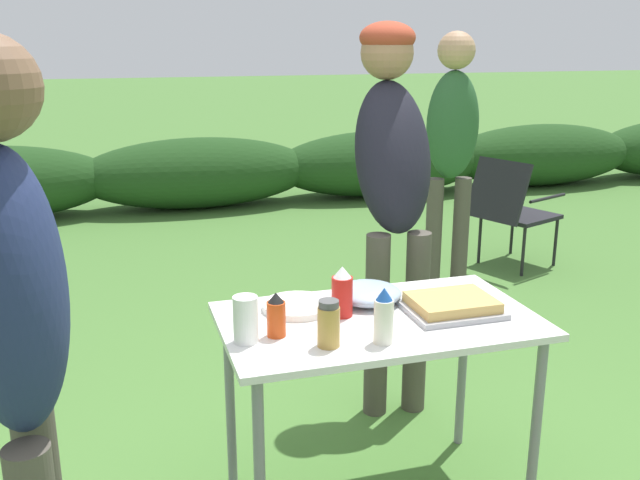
{
  "coord_description": "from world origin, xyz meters",
  "views": [
    {
      "loc": [
        -0.86,
        -2.16,
        1.68
      ],
      "look_at": [
        -0.06,
        0.5,
        0.89
      ],
      "focal_mm": 40.0,
      "sensor_mm": 36.0,
      "label": 1
    }
  ],
  "objects_px": {
    "mixing_bowl": "(368,293)",
    "standing_person_in_olive_jacket": "(452,141)",
    "spice_jar": "(329,324)",
    "plate_stack": "(297,306)",
    "ketchup_bottle": "(342,292)",
    "hot_sauce_bottle": "(276,315)",
    "folding_table": "(378,338)",
    "standing_person_with_beanie": "(17,337)",
    "food_tray": "(452,305)",
    "standing_person_in_navy_coat": "(392,167)",
    "paper_cup_stack": "(246,320)",
    "camp_chair_green_behind_table": "(511,207)",
    "mayo_bottle": "(384,317)"
  },
  "relations": [
    {
      "from": "food_tray",
      "to": "standing_person_in_navy_coat",
      "type": "distance_m",
      "value": 0.85
    },
    {
      "from": "standing_person_with_beanie",
      "to": "folding_table",
      "type": "bearing_deg",
      "value": -64.08
    },
    {
      "from": "ketchup_bottle",
      "to": "camp_chair_green_behind_table",
      "type": "relative_size",
      "value": 0.22
    },
    {
      "from": "mixing_bowl",
      "to": "mayo_bottle",
      "type": "distance_m",
      "value": 0.37
    },
    {
      "from": "folding_table",
      "to": "standing_person_with_beanie",
      "type": "relative_size",
      "value": 0.65
    },
    {
      "from": "food_tray",
      "to": "plate_stack",
      "type": "bearing_deg",
      "value": 160.44
    },
    {
      "from": "food_tray",
      "to": "camp_chair_green_behind_table",
      "type": "distance_m",
      "value": 2.96
    },
    {
      "from": "paper_cup_stack",
      "to": "standing_person_in_navy_coat",
      "type": "relative_size",
      "value": 0.09
    },
    {
      "from": "folding_table",
      "to": "camp_chair_green_behind_table",
      "type": "height_order",
      "value": "camp_chair_green_behind_table"
    },
    {
      "from": "ketchup_bottle",
      "to": "food_tray",
      "type": "bearing_deg",
      "value": -11.88
    },
    {
      "from": "spice_jar",
      "to": "standing_person_in_navy_coat",
      "type": "relative_size",
      "value": 0.09
    },
    {
      "from": "mixing_bowl",
      "to": "ketchup_bottle",
      "type": "bearing_deg",
      "value": -143.05
    },
    {
      "from": "mixing_bowl",
      "to": "standing_person_with_beanie",
      "type": "distance_m",
      "value": 1.34
    },
    {
      "from": "folding_table",
      "to": "standing_person_in_navy_coat",
      "type": "relative_size",
      "value": 0.63
    },
    {
      "from": "paper_cup_stack",
      "to": "standing_person_in_navy_coat",
      "type": "xyz_separation_m",
      "value": [
        0.83,
        0.81,
        0.31
      ]
    },
    {
      "from": "spice_jar",
      "to": "camp_chair_green_behind_table",
      "type": "relative_size",
      "value": 0.18
    },
    {
      "from": "hot_sauce_bottle",
      "to": "spice_jar",
      "type": "height_order",
      "value": "spice_jar"
    },
    {
      "from": "standing_person_with_beanie",
      "to": "mixing_bowl",
      "type": "bearing_deg",
      "value": -58.47
    },
    {
      "from": "ketchup_bottle",
      "to": "camp_chair_green_behind_table",
      "type": "bearing_deg",
      "value": 47.79
    },
    {
      "from": "standing_person_in_olive_jacket",
      "to": "hot_sauce_bottle",
      "type": "bearing_deg",
      "value": -121.82
    },
    {
      "from": "mixing_bowl",
      "to": "camp_chair_green_behind_table",
      "type": "bearing_deg",
      "value": 48.4
    },
    {
      "from": "standing_person_in_navy_coat",
      "to": "standing_person_in_olive_jacket",
      "type": "height_order",
      "value": "standing_person_in_navy_coat"
    },
    {
      "from": "spice_jar",
      "to": "plate_stack",
      "type": "bearing_deg",
      "value": 92.32
    },
    {
      "from": "paper_cup_stack",
      "to": "standing_person_with_beanie",
      "type": "relative_size",
      "value": 0.09
    },
    {
      "from": "food_tray",
      "to": "ketchup_bottle",
      "type": "xyz_separation_m",
      "value": [
        -0.38,
        0.08,
        0.06
      ]
    },
    {
      "from": "standing_person_with_beanie",
      "to": "standing_person_in_olive_jacket",
      "type": "bearing_deg",
      "value": -44.98
    },
    {
      "from": "standing_person_in_navy_coat",
      "to": "camp_chair_green_behind_table",
      "type": "relative_size",
      "value": 2.11
    },
    {
      "from": "mixing_bowl",
      "to": "ketchup_bottle",
      "type": "xyz_separation_m",
      "value": [
        -0.13,
        -0.1,
        0.05
      ]
    },
    {
      "from": "hot_sauce_bottle",
      "to": "ketchup_bottle",
      "type": "height_order",
      "value": "ketchup_bottle"
    },
    {
      "from": "standing_person_with_beanie",
      "to": "mayo_bottle",
      "type": "bearing_deg",
      "value": -72.04
    },
    {
      "from": "hot_sauce_bottle",
      "to": "standing_person_in_olive_jacket",
      "type": "xyz_separation_m",
      "value": [
        1.58,
        1.9,
        0.25
      ]
    },
    {
      "from": "hot_sauce_bottle",
      "to": "standing_person_in_olive_jacket",
      "type": "bearing_deg",
      "value": 50.29
    },
    {
      "from": "paper_cup_stack",
      "to": "ketchup_bottle",
      "type": "relative_size",
      "value": 0.85
    },
    {
      "from": "plate_stack",
      "to": "mixing_bowl",
      "type": "distance_m",
      "value": 0.27
    },
    {
      "from": "folding_table",
      "to": "standing_person_with_beanie",
      "type": "distance_m",
      "value": 1.28
    },
    {
      "from": "mayo_bottle",
      "to": "standing_person_in_navy_coat",
      "type": "relative_size",
      "value": 0.11
    },
    {
      "from": "paper_cup_stack",
      "to": "standing_person_in_olive_jacket",
      "type": "xyz_separation_m",
      "value": [
        1.68,
        1.92,
        0.24
      ]
    },
    {
      "from": "food_tray",
      "to": "ketchup_bottle",
      "type": "bearing_deg",
      "value": 168.12
    },
    {
      "from": "standing_person_in_olive_jacket",
      "to": "folding_table",
      "type": "bearing_deg",
      "value": -115.09
    },
    {
      "from": "paper_cup_stack",
      "to": "hot_sauce_bottle",
      "type": "xyz_separation_m",
      "value": [
        0.1,
        0.02,
        -0.01
      ]
    },
    {
      "from": "hot_sauce_bottle",
      "to": "camp_chair_green_behind_table",
      "type": "distance_m",
      "value": 3.4
    },
    {
      "from": "mixing_bowl",
      "to": "standing_person_in_olive_jacket",
      "type": "xyz_separation_m",
      "value": [
        1.18,
        1.69,
        0.28
      ]
    },
    {
      "from": "mixing_bowl",
      "to": "paper_cup_stack",
      "type": "relative_size",
      "value": 1.61
    },
    {
      "from": "food_tray",
      "to": "mixing_bowl",
      "type": "relative_size",
      "value": 1.31
    },
    {
      "from": "folding_table",
      "to": "food_tray",
      "type": "height_order",
      "value": "food_tray"
    },
    {
      "from": "hot_sauce_bottle",
      "to": "camp_chair_green_behind_table",
      "type": "xyz_separation_m",
      "value": [
        2.36,
        2.42,
        -0.34
      ]
    },
    {
      "from": "folding_table",
      "to": "hot_sauce_bottle",
      "type": "bearing_deg",
      "value": -172.08
    },
    {
      "from": "folding_table",
      "to": "spice_jar",
      "type": "xyz_separation_m",
      "value": [
        -0.24,
        -0.18,
        0.15
      ]
    },
    {
      "from": "spice_jar",
      "to": "camp_chair_green_behind_table",
      "type": "height_order",
      "value": "spice_jar"
    },
    {
      "from": "spice_jar",
      "to": "food_tray",
      "type": "bearing_deg",
      "value": 16.4
    }
  ]
}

